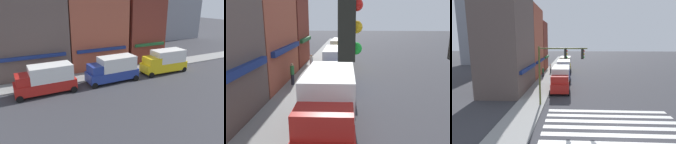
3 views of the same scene
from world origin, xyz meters
TOP-DOWN VIEW (x-y plane):
  - storefront_row at (16.96, 11.50)m, footprint 23.85×5.30m
  - box_truck_red at (10.94, 4.70)m, footprint 6.23×2.42m
  - box_truck_blue at (18.69, 4.70)m, footprint 6.25×2.42m
  - box_truck_yellow at (26.40, 4.70)m, footprint 6.26×2.42m
  - pedestrian_green_top at (18.38, 8.35)m, footprint 0.32×0.32m
  - pedestrian_white_shirt at (22.61, 7.52)m, footprint 0.32×0.32m

SIDE VIEW (x-z plane):
  - pedestrian_green_top at x=18.38m, z-range 0.19..1.96m
  - pedestrian_white_shirt at x=22.61m, z-range 0.19..1.96m
  - box_truck_red at x=10.94m, z-range 0.07..3.11m
  - box_truck_blue at x=18.69m, z-range 0.07..3.11m
  - box_truck_yellow at x=26.40m, z-range 0.07..3.11m
  - storefront_row at x=16.96m, z-range -0.93..14.01m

